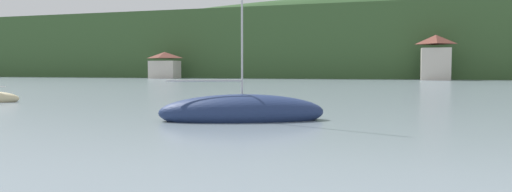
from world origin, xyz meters
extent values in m
cube|color=#38562D|center=(0.00, 160.31, 8.61)|extent=(352.00, 44.50, 17.21)
ellipsoid|color=#2D4C28|center=(3.31, 171.43, 6.02)|extent=(246.40, 31.15, 35.91)
cube|color=beige|center=(-49.03, 132.19, 2.11)|extent=(6.68, 4.27, 4.22)
pyramid|color=brown|center=(-49.03, 132.19, 5.61)|extent=(7.02, 4.49, 1.50)
cube|color=beige|center=(12.26, 132.75, 3.25)|extent=(5.60, 5.38, 6.49)
pyramid|color=brown|center=(12.26, 132.75, 8.24)|extent=(5.88, 5.65, 1.88)
ellipsoid|color=navy|center=(-0.57, 49.76, 0.35)|extent=(7.47, 4.88, 1.57)
cylinder|color=#B7B7BC|center=(-0.57, 49.76, 4.73)|extent=(0.09, 0.09, 7.89)
cylinder|color=#ADADB2|center=(-2.05, 49.12, 1.73)|extent=(2.99, 1.34, 0.08)
sphere|color=red|center=(-6.74, 59.04, 0.00)|extent=(0.45, 0.45, 0.45)
camera|label=1|loc=(6.07, 30.66, 2.22)|focal=32.90mm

